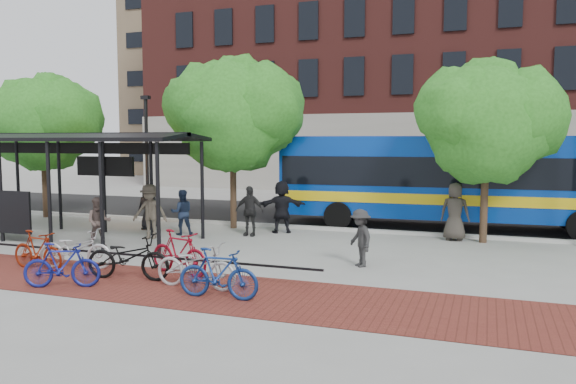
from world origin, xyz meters
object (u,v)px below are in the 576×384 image
(bus_shelter, at_px, (51,150))
(tree_c, at_px, (490,118))
(pedestrian_0, at_px, (148,207))
(pedestrian_6, at_px, (455,212))
(lamp_post_left, at_px, (147,155))
(pedestrian_3, at_px, (150,212))
(bike_9, at_px, (179,253))
(pedestrian_4, at_px, (249,211))
(bus, at_px, (455,176))
(pedestrian_9, at_px, (360,238))
(pedestrian_8, at_px, (99,222))
(tree_b, at_px, (235,110))
(bike_10, at_px, (196,266))
(bike_5, at_px, (38,250))
(bike_6, at_px, (76,249))
(pedestrian_5, at_px, (282,207))
(pedestrian_2, at_px, (182,212))
(bike_7, at_px, (62,265))
(bike_11, at_px, (218,274))
(bike_8, at_px, (128,257))
(tree_a, at_px, (45,119))

(bus_shelter, xyz_separation_m, tree_c, (14.22, 3.83, 1.06))
(pedestrian_0, height_order, pedestrian_6, pedestrian_6)
(lamp_post_left, distance_m, pedestrian_3, 4.47)
(bike_9, height_order, pedestrian_4, pedestrian_4)
(bus_shelter, distance_m, bike_9, 8.21)
(bus, bearing_deg, pedestrian_3, -151.86)
(bus, distance_m, pedestrian_9, 7.72)
(pedestrian_8, bearing_deg, pedestrian_0, 65.58)
(tree_b, height_order, pedestrian_6, tree_b)
(bus, bearing_deg, pedestrian_6, -88.09)
(bike_10, bearing_deg, bike_5, 88.84)
(pedestrian_9, bearing_deg, bike_6, -106.27)
(pedestrian_5, bearing_deg, pedestrian_0, -16.26)
(pedestrian_2, bearing_deg, bus_shelter, -11.26)
(bus_shelter, relative_size, bike_7, 6.11)
(bike_11, xyz_separation_m, pedestrian_2, (-4.87, 6.82, 0.26))
(bike_5, distance_m, pedestrian_8, 3.27)
(tree_c, bearing_deg, bus, 115.04)
(pedestrian_4, bearing_deg, bike_6, -113.13)
(bike_8, distance_m, bike_10, 1.94)
(tree_b, height_order, pedestrian_8, tree_b)
(bike_7, bearing_deg, bus, -56.11)
(bus_shelter, bearing_deg, bike_5, -51.71)
(pedestrian_0, relative_size, pedestrian_6, 0.87)
(tree_b, relative_size, bike_7, 3.73)
(pedestrian_0, bearing_deg, pedestrian_4, -9.23)
(tree_b, relative_size, bike_6, 3.26)
(tree_a, xyz_separation_m, bike_5, (7.11, -8.05, -3.73))
(tree_a, distance_m, pedestrian_8, 8.82)
(lamp_post_left, height_order, pedestrian_6, lamp_post_left)
(bike_9, distance_m, pedestrian_9, 4.73)
(tree_b, height_order, bike_8, tree_b)
(bike_8, xyz_separation_m, pedestrian_2, (-2.09, 6.07, 0.25))
(pedestrian_6, bearing_deg, pedestrian_2, 17.74)
(bike_6, relative_size, pedestrian_8, 1.27)
(pedestrian_2, relative_size, pedestrian_6, 0.82)
(lamp_post_left, bearing_deg, bus, 10.78)
(bus_shelter, bearing_deg, pedestrian_4, 20.47)
(tree_c, height_order, pedestrian_0, tree_c)
(tree_a, bearing_deg, bike_8, -39.28)
(pedestrian_4, height_order, pedestrian_8, pedestrian_4)
(pedestrian_0, bearing_deg, bike_6, -81.08)
(lamp_post_left, relative_size, pedestrian_8, 3.28)
(tree_b, distance_m, bike_9, 8.45)
(bike_7, distance_m, pedestrian_8, 5.06)
(bus_shelter, xyz_separation_m, tree_a, (-3.77, 3.83, 1.24))
(tree_b, distance_m, pedestrian_0, 4.89)
(pedestrian_5, distance_m, pedestrian_9, 5.83)
(tree_a, xyz_separation_m, pedestrian_0, (6.00, -1.36, -3.39))
(bike_8, height_order, pedestrian_9, pedestrian_9)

